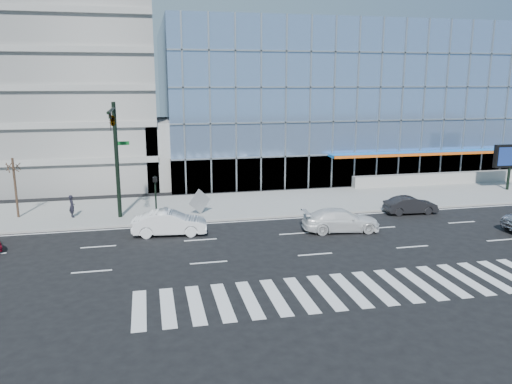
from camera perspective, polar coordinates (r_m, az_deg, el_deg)
ground at (r=31.99m, az=4.41°, el=-4.76°), size 160.00×160.00×0.00m
sidewalk at (r=39.41m, az=1.05°, el=-1.29°), size 120.00×8.00×0.15m
theatre_building at (r=59.83m, az=10.28°, el=10.43°), size 42.00×26.00×15.00m
parking_garage at (r=56.29m, az=-24.34°, el=11.97°), size 24.00×24.00×20.00m
ramp_block at (r=47.74m, az=-8.82°, el=4.57°), size 6.00×8.00×6.00m
retaining_wall at (r=53.20m, az=26.08°, el=1.68°), size 30.00×0.80×1.00m
traffic_signal at (r=33.99m, az=-15.93°, el=6.44°), size 1.14×5.74×8.00m
ped_signal_post at (r=34.93m, az=-11.42°, el=0.14°), size 0.30×0.33×3.00m
marquee_sign at (r=48.83m, az=27.10°, el=3.60°), size 3.20×0.43×4.00m
street_tree_near at (r=38.22m, az=-26.01°, el=2.67°), size 1.10×1.10×4.23m
white_suv at (r=32.72m, az=9.68°, el=-3.19°), size 5.18×2.55×1.45m
white_sedan at (r=31.95m, az=-9.83°, el=-3.51°), size 4.79×2.10×1.53m
dark_sedan at (r=38.21m, az=17.24°, el=-1.45°), size 3.89×1.54×1.26m
pedestrian at (r=37.25m, az=-20.30°, el=-1.52°), size 0.58×0.68×1.59m
tilted_panel at (r=36.01m, az=-6.45°, el=-1.07°), size 1.69×0.82×1.84m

